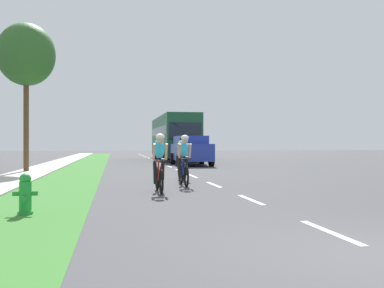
# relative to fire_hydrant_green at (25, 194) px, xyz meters

# --- Properties ---
(ground_plane) EXTENTS (120.00, 120.00, 0.00)m
(ground_plane) POSITION_rel_fire_hydrant_green_xyz_m (4.76, 15.93, -0.37)
(ground_plane) COLOR #424244
(grass_verge) EXTENTS (2.28, 70.00, 0.01)m
(grass_verge) POSITION_rel_fire_hydrant_green_xyz_m (0.00, 15.93, -0.37)
(grass_verge) COLOR #38722D
(grass_verge) RESTS_ON ground_plane
(sidewalk_concrete) EXTENTS (1.79, 70.00, 0.10)m
(sidewalk_concrete) POSITION_rel_fire_hydrant_green_xyz_m (-2.03, 15.93, -0.37)
(sidewalk_concrete) COLOR #B2ADA3
(sidewalk_concrete) RESTS_ON ground_plane
(lane_markings_center) EXTENTS (0.12, 54.07, 0.01)m
(lane_markings_center) POSITION_rel_fire_hydrant_green_xyz_m (4.76, 19.93, -0.37)
(lane_markings_center) COLOR white
(lane_markings_center) RESTS_ON ground_plane
(fire_hydrant_green) EXTENTS (0.44, 0.38, 0.76)m
(fire_hydrant_green) POSITION_rel_fire_hydrant_green_xyz_m (0.00, 0.00, 0.00)
(fire_hydrant_green) COLOR #1E8C33
(fire_hydrant_green) RESTS_ON ground_plane
(cyclist_lead) EXTENTS (0.42, 1.72, 1.58)m
(cyclist_lead) POSITION_rel_fire_hydrant_green_xyz_m (2.81, 3.12, 0.44)
(cyclist_lead) COLOR black
(cyclist_lead) RESTS_ON ground_plane
(cyclist_trailing) EXTENTS (0.42, 1.72, 1.58)m
(cyclist_trailing) POSITION_rel_fire_hydrant_green_xyz_m (3.75, 4.76, 0.44)
(cyclist_trailing) COLOR black
(cyclist_trailing) RESTS_ON ground_plane
(cyclist_distant) EXTENTS (0.42, 1.72, 1.58)m
(cyclist_distant) POSITION_rel_fire_hydrant_green_xyz_m (4.05, 7.00, 0.44)
(cyclist_distant) COLOR black
(cyclist_distant) RESTS_ON ground_plane
(suv_blue) EXTENTS (2.15, 4.70, 1.79)m
(suv_blue) POSITION_rel_fire_hydrant_green_xyz_m (6.24, 17.37, 0.58)
(suv_blue) COLOR #23389E
(suv_blue) RESTS_ON ground_plane
(bus_dark_green) EXTENTS (2.78, 11.60, 3.48)m
(bus_dark_green) POSITION_rel_fire_hydrant_green_xyz_m (6.40, 26.12, 1.61)
(bus_dark_green) COLOR #194C2D
(bus_dark_green) RESTS_ON ground_plane
(street_tree_near) EXTENTS (2.63, 2.63, 6.90)m
(street_tree_near) POSITION_rel_fire_hydrant_green_xyz_m (-2.38, 12.51, 5.04)
(street_tree_near) COLOR brown
(street_tree_near) RESTS_ON ground_plane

